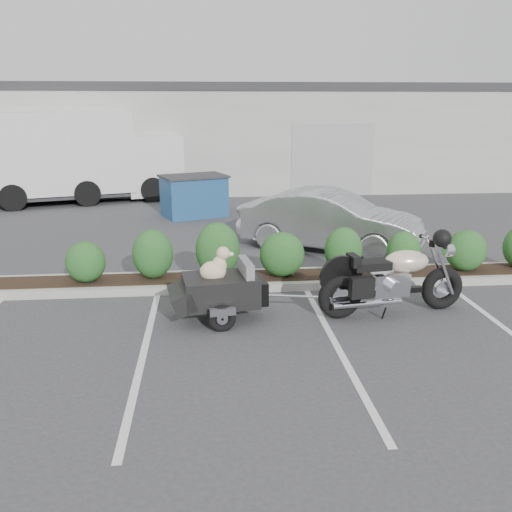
{
  "coord_description": "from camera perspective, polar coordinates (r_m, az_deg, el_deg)",
  "views": [
    {
      "loc": [
        -0.58,
        -7.5,
        3.32
      ],
      "look_at": [
        0.25,
        1.5,
        0.75
      ],
      "focal_mm": 38.0,
      "sensor_mm": 36.0,
      "label": 1
    }
  ],
  "objects": [
    {
      "name": "motorcycle",
      "position": [
        8.96,
        14.26,
        -2.45
      ],
      "size": [
        2.52,
        0.96,
        1.45
      ],
      "rotation": [
        0.0,
        0.0,
        0.14
      ],
      "color": "black",
      "rests_on": "ground"
    },
    {
      "name": "delivery_truck",
      "position": [
        19.73,
        -17.36,
        9.74
      ],
      "size": [
        6.91,
        3.82,
        3.01
      ],
      "rotation": [
        0.0,
        0.0,
        0.28
      ],
      "color": "silver",
      "rests_on": "ground"
    },
    {
      "name": "planter_kerb",
      "position": [
        10.35,
        3.79,
        -2.43
      ],
      "size": [
        12.0,
        1.0,
        0.15
      ],
      "primitive_type": "cube",
      "color": "#9E9E93",
      "rests_on": "ground"
    },
    {
      "name": "ground",
      "position": [
        8.22,
        -0.77,
        -7.94
      ],
      "size": [
        90.0,
        90.0,
        0.0
      ],
      "primitive_type": "plane",
      "color": "#38383A",
      "rests_on": "ground"
    },
    {
      "name": "sedan",
      "position": [
        12.64,
        7.8,
        3.72
      ],
      "size": [
        4.34,
        3.34,
        1.37
      ],
      "primitive_type": "imported",
      "rotation": [
        0.0,
        0.0,
        1.05
      ],
      "color": "#B1B2B8",
      "rests_on": "ground"
    },
    {
      "name": "building",
      "position": [
        24.54,
        -4.01,
        12.77
      ],
      "size": [
        26.0,
        10.0,
        4.0
      ],
      "primitive_type": "cube",
      "color": "#9EA099",
      "rests_on": "ground"
    },
    {
      "name": "pet_trailer",
      "position": [
        8.5,
        -3.89,
        -3.49
      ],
      "size": [
        2.04,
        1.15,
        1.2
      ],
      "rotation": [
        0.0,
        0.0,
        0.14
      ],
      "color": "black",
      "rests_on": "ground"
    },
    {
      "name": "dumpster",
      "position": [
        16.45,
        -6.55,
        6.35
      ],
      "size": [
        2.21,
        1.87,
        1.23
      ],
      "rotation": [
        0.0,
        0.0,
        0.37
      ],
      "color": "navy",
      "rests_on": "ground"
    }
  ]
}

